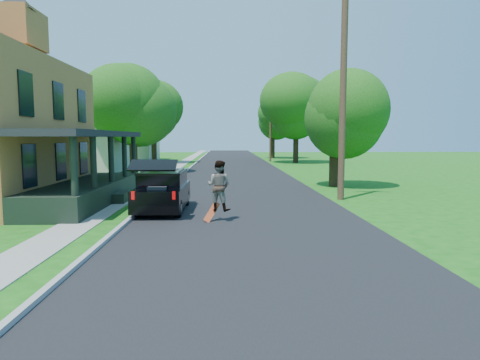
{
  "coord_description": "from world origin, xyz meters",
  "views": [
    {
      "loc": [
        -0.76,
        -12.91,
        2.85
      ],
      "look_at": [
        -0.23,
        3.0,
        1.25
      ],
      "focal_mm": 32.0,
      "sensor_mm": 36.0,
      "label": 1
    }
  ],
  "objects_px": {
    "black_suv": "(163,191)",
    "skateboarder": "(219,186)",
    "utility_pole_near": "(343,83)",
    "tree_right_near": "(334,110)"
  },
  "relations": [
    {
      "from": "black_suv",
      "to": "utility_pole_near",
      "type": "relative_size",
      "value": 0.44
    },
    {
      "from": "black_suv",
      "to": "utility_pole_near",
      "type": "distance_m",
      "value": 9.33
    },
    {
      "from": "utility_pole_near",
      "to": "skateboarder",
      "type": "bearing_deg",
      "value": -126.14
    },
    {
      "from": "black_suv",
      "to": "skateboarder",
      "type": "distance_m",
      "value": 3.03
    },
    {
      "from": "black_suv",
      "to": "tree_right_near",
      "type": "height_order",
      "value": "tree_right_near"
    },
    {
      "from": "tree_right_near",
      "to": "utility_pole_near",
      "type": "height_order",
      "value": "utility_pole_near"
    },
    {
      "from": "black_suv",
      "to": "tree_right_near",
      "type": "bearing_deg",
      "value": 43.7
    },
    {
      "from": "tree_right_near",
      "to": "skateboarder",
      "type": "bearing_deg",
      "value": -122.44
    },
    {
      "from": "utility_pole_near",
      "to": "black_suv",
      "type": "bearing_deg",
      "value": -147.52
    },
    {
      "from": "skateboarder",
      "to": "utility_pole_near",
      "type": "relative_size",
      "value": 0.17
    }
  ]
}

